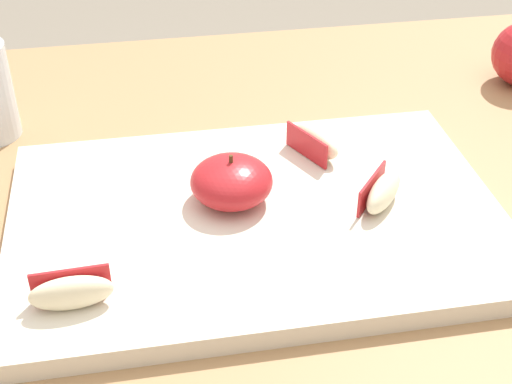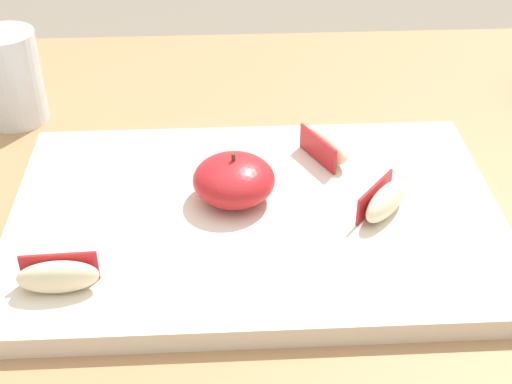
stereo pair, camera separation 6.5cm
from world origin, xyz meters
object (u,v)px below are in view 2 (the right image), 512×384
at_px(cutting_board, 256,219).
at_px(apple_wedge_near_knife, 326,146).
at_px(drinking_glass_water, 11,78).
at_px(apple_wedge_front, 385,201).
at_px(apple_half_skin_up, 234,180).
at_px(apple_wedge_back, 58,276).

bearing_deg(cutting_board, apple_wedge_near_knife, 48.54).
height_order(cutting_board, drinking_glass_water, drinking_glass_water).
height_order(apple_wedge_front, drinking_glass_water, drinking_glass_water).
relative_size(apple_half_skin_up, apple_wedge_front, 1.19).
distance_m(apple_wedge_near_knife, apple_wedge_front, 0.10).
bearing_deg(cutting_board, drinking_glass_water, 140.31).
xyz_separation_m(apple_half_skin_up, apple_wedge_near_knife, (0.09, 0.07, -0.01)).
bearing_deg(drinking_glass_water, apple_wedge_near_knife, -21.42).
bearing_deg(apple_half_skin_up, apple_wedge_near_knife, 34.75).
distance_m(apple_half_skin_up, drinking_glass_water, 0.31).
xyz_separation_m(cutting_board, drinking_glass_water, (-0.26, 0.22, 0.04)).
bearing_deg(apple_half_skin_up, apple_wedge_front, -12.94).
relative_size(apple_wedge_near_knife, drinking_glass_water, 0.63).
xyz_separation_m(cutting_board, apple_wedge_back, (-0.16, -0.10, 0.02)).
relative_size(cutting_board, apple_wedge_near_knife, 6.67).
relative_size(apple_wedge_front, drinking_glass_water, 0.60).
xyz_separation_m(apple_half_skin_up, apple_wedge_front, (0.13, -0.03, -0.01)).
relative_size(apple_wedge_back, apple_wedge_front, 1.03).
xyz_separation_m(apple_wedge_near_knife, drinking_glass_water, (-0.34, 0.13, 0.02)).
height_order(apple_wedge_back, drinking_glass_water, drinking_glass_water).
distance_m(apple_wedge_back, apple_wedge_near_knife, 0.30).
relative_size(apple_half_skin_up, apple_wedge_back, 1.16).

